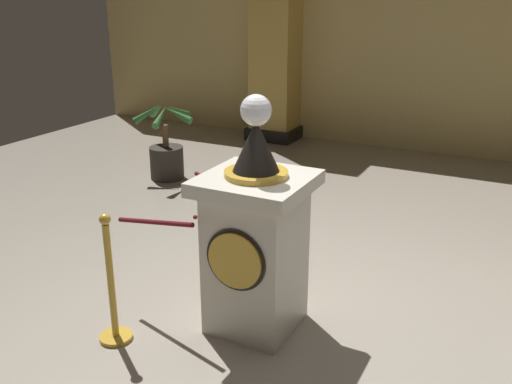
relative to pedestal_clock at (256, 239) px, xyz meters
name	(u,v)px	position (x,y,z in m)	size (l,w,h in m)	color
ground_plane	(299,317)	(0.26, 0.25, -0.71)	(12.74, 12.74, 0.00)	#9E9384
back_wall	(446,36)	(0.26, 5.66, 1.06)	(12.74, 0.16, 3.54)	tan
pedestal_clock	(256,239)	(0.00, 0.00, 0.00)	(0.75, 0.75, 1.76)	beige
stanchion_near	(262,228)	(-0.44, 0.98, -0.37)	(0.24, 0.24, 0.98)	gold
stanchion_far	(112,298)	(-0.82, -0.64, -0.37)	(0.24, 0.24, 0.98)	gold
velvet_rope	(195,207)	(-0.63, 0.17, 0.08)	(1.01, 1.04, 0.22)	#591419
column_left	(277,37)	(-2.36, 5.34, 0.98)	(0.85, 0.85, 3.39)	black
potted_palm_left	(166,153)	(-2.70, 2.64, -0.36)	(0.81, 0.80, 1.06)	#2D2823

